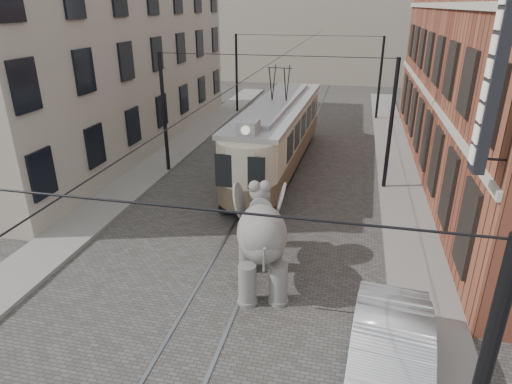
# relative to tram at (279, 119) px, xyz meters

# --- Properties ---
(ground) EXTENTS (120.00, 120.00, 0.00)m
(ground) POSITION_rel_tram_xyz_m (0.21, -8.08, -2.60)
(ground) COLOR #484542
(tram_rails) EXTENTS (1.54, 80.00, 0.02)m
(tram_rails) POSITION_rel_tram_xyz_m (0.21, -8.08, -2.59)
(tram_rails) COLOR slate
(tram_rails) RESTS_ON ground
(sidewalk_right) EXTENTS (2.00, 60.00, 0.15)m
(sidewalk_right) POSITION_rel_tram_xyz_m (6.21, -8.08, -2.52)
(sidewalk_right) COLOR slate
(sidewalk_right) RESTS_ON ground
(sidewalk_left) EXTENTS (2.00, 60.00, 0.15)m
(sidewalk_left) POSITION_rel_tram_xyz_m (-6.29, -8.08, -2.52)
(sidewalk_left) COLOR slate
(sidewalk_left) RESTS_ON ground
(stucco_building) EXTENTS (7.00, 24.00, 10.00)m
(stucco_building) POSITION_rel_tram_xyz_m (-10.79, 1.92, 2.40)
(stucco_building) COLOR gray
(stucco_building) RESTS_ON ground
(distant_block) EXTENTS (28.00, 10.00, 14.00)m
(distant_block) POSITION_rel_tram_xyz_m (0.21, 31.92, 4.40)
(distant_block) COLOR gray
(distant_block) RESTS_ON ground
(catenary) EXTENTS (11.00, 30.20, 6.00)m
(catenary) POSITION_rel_tram_xyz_m (0.01, -3.08, 0.40)
(catenary) COLOR black
(catenary) RESTS_ON ground
(tram) EXTENTS (3.14, 13.19, 5.20)m
(tram) POSITION_rel_tram_xyz_m (0.00, 0.00, 0.00)
(tram) COLOR #C0B59B
(tram) RESTS_ON ground
(elephant) EXTENTS (3.56, 5.05, 2.80)m
(elephant) POSITION_rel_tram_xyz_m (1.39, -10.91, -1.20)
(elephant) COLOR #63615C
(elephant) RESTS_ON ground
(parked_car) EXTENTS (2.16, 5.13, 1.65)m
(parked_car) POSITION_rel_tram_xyz_m (4.97, -14.33, -1.77)
(parked_car) COLOR #9D9DA1
(parked_car) RESTS_ON ground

